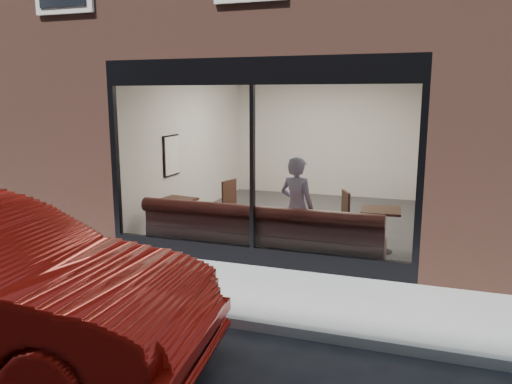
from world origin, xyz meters
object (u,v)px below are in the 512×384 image
(cafe_table_right, at_px, (381,210))
(cafe_chair_left, at_px, (222,213))
(cafe_table_left, at_px, (176,200))
(person, at_px, (297,208))
(cafe_chair_right, at_px, (335,230))
(banquette, at_px, (261,244))

(cafe_table_right, xyz_separation_m, cafe_chair_left, (-3.30, 0.92, -0.50))
(cafe_table_right, bearing_deg, cafe_table_left, -174.49)
(person, bearing_deg, cafe_table_left, 10.20)
(cafe_table_left, bearing_deg, cafe_chair_left, 73.44)
(cafe_chair_left, xyz_separation_m, cafe_chair_right, (2.46, -0.56, 0.00))
(cafe_table_left, height_order, cafe_chair_right, cafe_table_left)
(cafe_chair_right, bearing_deg, banquette, 27.40)
(cafe_table_left, bearing_deg, cafe_table_right, 5.51)
(banquette, relative_size, cafe_chair_right, 9.03)
(banquette, bearing_deg, cafe_chair_left, 128.63)
(cafe_table_left, height_order, cafe_table_right, same)
(banquette, height_order, cafe_chair_right, banquette)
(cafe_chair_left, bearing_deg, banquette, 142.21)
(banquette, height_order, cafe_table_left, cafe_table_left)
(banquette, bearing_deg, cafe_chair_right, 51.63)
(banquette, bearing_deg, cafe_table_right, 26.18)
(cafe_chair_left, distance_m, cafe_chair_right, 2.52)
(person, bearing_deg, cafe_chair_right, -94.77)
(cafe_table_left, xyz_separation_m, cafe_chair_left, (0.38, 1.27, -0.50))
(banquette, relative_size, person, 2.37)
(cafe_table_right, height_order, cafe_chair_left, cafe_table_right)
(cafe_table_right, relative_size, cafe_chair_left, 1.37)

